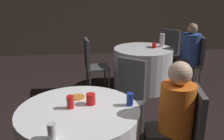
{
  "coord_description": "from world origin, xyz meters",
  "views": [
    {
      "loc": [
        -0.14,
        -2.11,
        1.82
      ],
      "look_at": [
        0.24,
        0.76,
        0.85
      ],
      "focal_mm": 40.0,
      "sensor_mm": 36.0,
      "label": 1
    }
  ],
  "objects_px": {
    "chair_far_west": "(92,61)",
    "soda_can_red": "(70,102)",
    "person_blue_shirt": "(186,55)",
    "pizza_plate_near": "(78,97)",
    "chair_far_east": "(195,58)",
    "bottle_far": "(162,40)",
    "table_far": "(143,68)",
    "chair_near_east": "(186,130)",
    "chair_near_northeast": "(128,91)",
    "soda_can_blue": "(130,99)",
    "chair_far_northeast": "(169,49)",
    "soda_can_silver": "(52,131)",
    "person_orange_shirt": "(167,126)"
  },
  "relations": [
    {
      "from": "chair_near_east",
      "to": "soda_can_red",
      "type": "relative_size",
      "value": 7.99
    },
    {
      "from": "table_far",
      "to": "chair_far_east",
      "type": "bearing_deg",
      "value": -7.44
    },
    {
      "from": "soda_can_blue",
      "to": "bottle_far",
      "type": "bearing_deg",
      "value": 65.16
    },
    {
      "from": "chair_far_west",
      "to": "soda_can_silver",
      "type": "distance_m",
      "value": 2.65
    },
    {
      "from": "soda_can_blue",
      "to": "soda_can_silver",
      "type": "height_order",
      "value": "same"
    },
    {
      "from": "chair_far_northeast",
      "to": "person_orange_shirt",
      "type": "relative_size",
      "value": 0.79
    },
    {
      "from": "soda_can_red",
      "to": "soda_can_silver",
      "type": "distance_m",
      "value": 0.49
    },
    {
      "from": "chair_near_east",
      "to": "bottle_far",
      "type": "xyz_separation_m",
      "value": [
        0.6,
        2.55,
        0.3
      ]
    },
    {
      "from": "chair_far_east",
      "to": "chair_far_west",
      "type": "height_order",
      "value": "same"
    },
    {
      "from": "chair_far_northeast",
      "to": "person_orange_shirt",
      "type": "height_order",
      "value": "person_orange_shirt"
    },
    {
      "from": "chair_far_east",
      "to": "bottle_far",
      "type": "distance_m",
      "value": 0.69
    },
    {
      "from": "soda_can_red",
      "to": "pizza_plate_near",
      "type": "bearing_deg",
      "value": 72.89
    },
    {
      "from": "chair_near_northeast",
      "to": "soda_can_blue",
      "type": "bearing_deg",
      "value": 118.7
    },
    {
      "from": "soda_can_silver",
      "to": "chair_far_east",
      "type": "bearing_deg",
      "value": 47.88
    },
    {
      "from": "chair_far_northeast",
      "to": "soda_can_red",
      "type": "bearing_deg",
      "value": 103.94
    },
    {
      "from": "chair_far_west",
      "to": "bottle_far",
      "type": "bearing_deg",
      "value": 92.11
    },
    {
      "from": "chair_near_east",
      "to": "person_blue_shirt",
      "type": "distance_m",
      "value": 2.56
    },
    {
      "from": "table_far",
      "to": "chair_near_east",
      "type": "height_order",
      "value": "chair_near_east"
    },
    {
      "from": "chair_far_northeast",
      "to": "person_orange_shirt",
      "type": "distance_m",
      "value": 3.25
    },
    {
      "from": "chair_far_west",
      "to": "chair_near_east",
      "type": "bearing_deg",
      "value": 11.38
    },
    {
      "from": "person_blue_shirt",
      "to": "pizza_plate_near",
      "type": "bearing_deg",
      "value": 141.4
    },
    {
      "from": "pizza_plate_near",
      "to": "soda_can_silver",
      "type": "distance_m",
      "value": 0.71
    },
    {
      "from": "person_orange_shirt",
      "to": "person_blue_shirt",
      "type": "bearing_deg",
      "value": -15.32
    },
    {
      "from": "chair_near_east",
      "to": "soda_can_silver",
      "type": "height_order",
      "value": "chair_near_east"
    },
    {
      "from": "chair_far_west",
      "to": "soda_can_red",
      "type": "bearing_deg",
      "value": -14.01
    },
    {
      "from": "pizza_plate_near",
      "to": "soda_can_blue",
      "type": "height_order",
      "value": "soda_can_blue"
    },
    {
      "from": "table_far",
      "to": "person_blue_shirt",
      "type": "bearing_deg",
      "value": -7.44
    },
    {
      "from": "soda_can_blue",
      "to": "soda_can_silver",
      "type": "bearing_deg",
      "value": -145.57
    },
    {
      "from": "chair_far_northeast",
      "to": "bottle_far",
      "type": "height_order",
      "value": "bottle_far"
    },
    {
      "from": "chair_far_northeast",
      "to": "soda_can_red",
      "type": "height_order",
      "value": "chair_far_northeast"
    },
    {
      "from": "table_far",
      "to": "soda_can_red",
      "type": "bearing_deg",
      "value": -119.5
    },
    {
      "from": "pizza_plate_near",
      "to": "soda_can_blue",
      "type": "bearing_deg",
      "value": -24.32
    },
    {
      "from": "person_orange_shirt",
      "to": "table_far",
      "type": "bearing_deg",
      "value": 2.49
    },
    {
      "from": "chair_near_northeast",
      "to": "chair_far_northeast",
      "type": "xyz_separation_m",
      "value": [
        1.29,
        2.12,
        0.0
      ]
    },
    {
      "from": "chair_near_northeast",
      "to": "soda_can_blue",
      "type": "relative_size",
      "value": 7.99
    },
    {
      "from": "chair_near_northeast",
      "to": "soda_can_blue",
      "type": "xyz_separation_m",
      "value": [
        -0.14,
        -0.75,
        0.24
      ]
    },
    {
      "from": "bottle_far",
      "to": "pizza_plate_near",
      "type": "bearing_deg",
      "value": -126.69
    },
    {
      "from": "chair_far_west",
      "to": "person_blue_shirt",
      "type": "xyz_separation_m",
      "value": [
        1.74,
        -0.01,
        0.04
      ]
    },
    {
      "from": "chair_far_northeast",
      "to": "person_blue_shirt",
      "type": "distance_m",
      "value": 0.74
    },
    {
      "from": "chair_near_northeast",
      "to": "chair_near_east",
      "type": "height_order",
      "value": "same"
    },
    {
      "from": "table_far",
      "to": "pizza_plate_near",
      "type": "height_order",
      "value": "pizza_plate_near"
    },
    {
      "from": "bottle_far",
      "to": "person_blue_shirt",
      "type": "bearing_deg",
      "value": -24.62
    },
    {
      "from": "pizza_plate_near",
      "to": "bottle_far",
      "type": "distance_m",
      "value": 2.63
    },
    {
      "from": "pizza_plate_near",
      "to": "soda_can_blue",
      "type": "xyz_separation_m",
      "value": [
        0.49,
        -0.22,
        0.05
      ]
    },
    {
      "from": "chair_far_northeast",
      "to": "soda_can_silver",
      "type": "distance_m",
      "value": 3.95
    },
    {
      "from": "chair_far_northeast",
      "to": "person_orange_shirt",
      "type": "bearing_deg",
      "value": 118.68
    },
    {
      "from": "chair_far_east",
      "to": "bottle_far",
      "type": "xyz_separation_m",
      "value": [
        -0.58,
        0.21,
        0.3
      ]
    },
    {
      "from": "person_orange_shirt",
      "to": "soda_can_red",
      "type": "distance_m",
      "value": 0.91
    },
    {
      "from": "chair_near_east",
      "to": "person_orange_shirt",
      "type": "distance_m",
      "value": 0.17
    },
    {
      "from": "chair_far_east",
      "to": "pizza_plate_near",
      "type": "xyz_separation_m",
      "value": [
        -2.15,
        -1.89,
        0.18
      ]
    }
  ]
}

